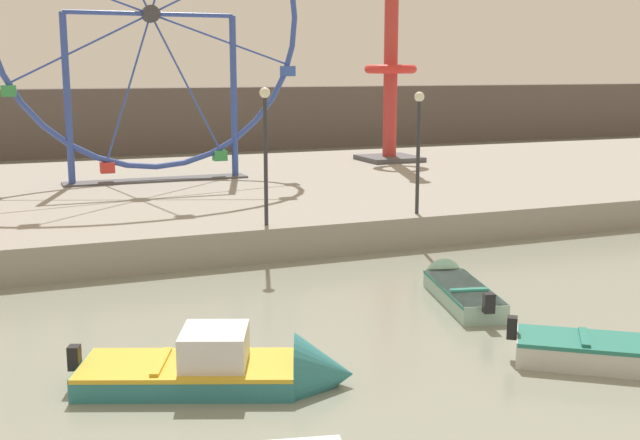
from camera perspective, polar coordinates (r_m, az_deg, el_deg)
quay_promenade at (r=32.91m, az=-12.33°, el=1.49°), size 110.00×20.38×1.02m
distant_town_skyline at (r=55.13m, az=-16.51°, el=6.71°), size 140.00×3.00×4.40m
motorboat_seafoam at (r=20.54m, az=9.58°, el=-4.70°), size 2.11×4.58×1.06m
motorboat_teal_painted at (r=14.75m, az=-5.62°, el=-10.59°), size 5.16×3.26×1.60m
ferris_wheel_blue_frame at (r=34.09m, az=-11.99°, el=13.84°), size 12.70×1.20×13.18m
drop_tower_red_tower at (r=40.97m, az=5.06°, el=10.55°), size 2.80×2.80×11.17m
promenade_lamp_near at (r=25.87m, az=7.05°, el=6.07°), size 0.32×0.32×3.93m
promenade_lamp_far at (r=23.77m, az=-3.92°, el=5.97°), size 0.32×0.32×4.11m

